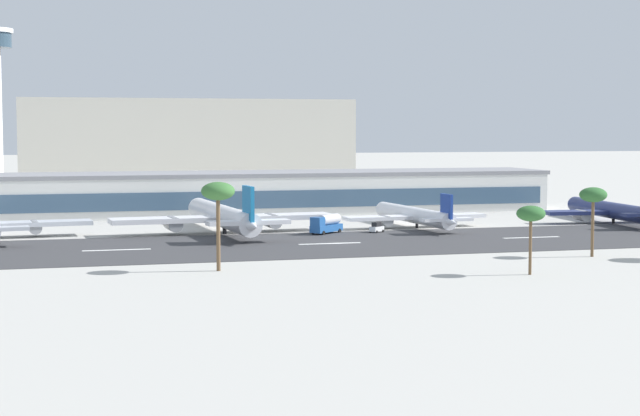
# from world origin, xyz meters

# --- Properties ---
(ground_plane) EXTENTS (1400.00, 1400.00, 0.00)m
(ground_plane) POSITION_xyz_m (0.00, 0.00, 0.00)
(ground_plane) COLOR #B2AFA8
(runway_strip) EXTENTS (800.00, 41.63, 0.08)m
(runway_strip) POSITION_xyz_m (0.00, -0.59, 0.04)
(runway_strip) COLOR #38383A
(runway_strip) RESTS_ON ground_plane
(runway_centreline_dash_3) EXTENTS (12.00, 1.20, 0.01)m
(runway_centreline_dash_3) POSITION_xyz_m (-41.15, -0.59, 0.09)
(runway_centreline_dash_3) COLOR white
(runway_centreline_dash_3) RESTS_ON runway_strip
(runway_centreline_dash_4) EXTENTS (12.00, 1.20, 0.01)m
(runway_centreline_dash_4) POSITION_xyz_m (-1.86, -0.59, 0.09)
(runway_centreline_dash_4) COLOR white
(runway_centreline_dash_4) RESTS_ON runway_strip
(runway_centreline_dash_5) EXTENTS (12.00, 1.20, 0.01)m
(runway_centreline_dash_5) POSITION_xyz_m (39.59, -0.59, 0.09)
(runway_centreline_dash_5) COLOR white
(runway_centreline_dash_5) RESTS_ON runway_strip
(terminal_building) EXTENTS (144.61, 24.63, 10.59)m
(terminal_building) POSITION_xyz_m (2.64, 71.44, 5.30)
(terminal_building) COLOR silver
(terminal_building) RESTS_ON ground_plane
(distant_hotel_block) EXTENTS (117.49, 31.16, 32.10)m
(distant_hotel_block) POSITION_xyz_m (-3.53, 184.99, 16.05)
(distant_hotel_block) COLOR beige
(distant_hotel_block) RESTS_ON ground_plane
(airliner_blue_tail_gate_1) EXTENTS (46.70, 51.97, 10.85)m
(airliner_blue_tail_gate_1) POSITION_xyz_m (-17.85, 22.97, 3.45)
(airliner_blue_tail_gate_1) COLOR silver
(airliner_blue_tail_gate_1) RESTS_ON ground_plane
(airliner_navy_tail_gate_2) EXTENTS (32.47, 39.78, 8.30)m
(airliner_navy_tail_gate_2) POSITION_xyz_m (24.61, 24.19, 2.65)
(airliner_navy_tail_gate_2) COLOR white
(airliner_navy_tail_gate_2) RESTS_ON ground_plane
(airliner_gold_tail_gate_3) EXTENTS (32.49, 42.78, 8.93)m
(airliner_gold_tail_gate_3) POSITION_xyz_m (71.80, 22.97, 2.85)
(airliner_gold_tail_gate_3) COLOR navy
(airliner_gold_tail_gate_3) RESTS_ON ground_plane
(service_baggage_tug_0) EXTENTS (3.52, 3.21, 2.20)m
(service_baggage_tug_0) POSITION_xyz_m (13.08, 16.82, 1.05)
(service_baggage_tug_0) COLOR white
(service_baggage_tug_0) RESTS_ON ground_plane
(service_fuel_truck_1) EXTENTS (8.13, 7.52, 3.95)m
(service_fuel_truck_1) POSITION_xyz_m (2.42, 17.53, 2.03)
(service_fuel_truck_1) COLOR #23569E
(service_fuel_truck_1) RESTS_ON ground_plane
(palm_tree_0) EXTENTS (4.26, 4.26, 10.25)m
(palm_tree_0) POSITION_xyz_m (15.91, -47.11, 8.89)
(palm_tree_0) COLOR brown
(palm_tree_0) RESTS_ON ground_plane
(palm_tree_1) EXTENTS (5.10, 5.10, 13.54)m
(palm_tree_1) POSITION_xyz_m (-27.94, -31.21, 11.79)
(palm_tree_1) COLOR brown
(palm_tree_1) RESTS_ON ground_plane
(palm_tree_3) EXTENTS (4.61, 4.61, 11.74)m
(palm_tree_3) POSITION_xyz_m (35.76, -30.42, 10.21)
(palm_tree_3) COLOR brown
(palm_tree_3) RESTS_ON ground_plane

